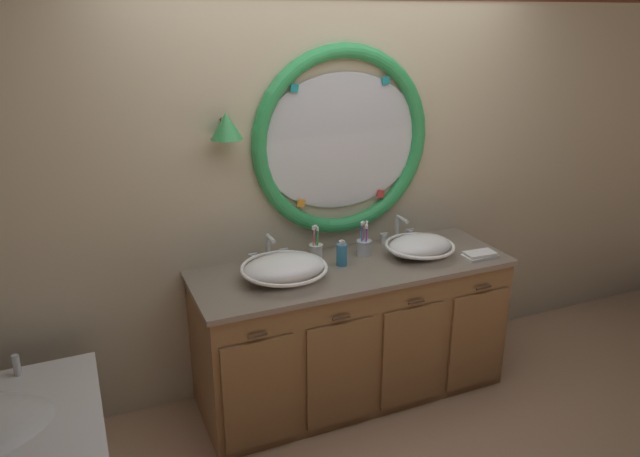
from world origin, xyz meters
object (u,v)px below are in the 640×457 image
Objects in this scene: toothbrush_holder_right at (364,246)px; toothbrush_holder_left at (316,249)px; soap_dispenser at (342,254)px; sink_basin_right at (420,246)px; folded_hand_towel at (480,255)px; sink_basin_left at (284,268)px.

toothbrush_holder_left is at bearing 167.53° from toothbrush_holder_right.
sink_basin_right is at bearing -6.58° from soap_dispenser.
toothbrush_holder_left is 0.97m from folded_hand_towel.
sink_basin_left is 1.14× the size of sink_basin_right.
sink_basin_left is 0.35m from toothbrush_holder_left.
toothbrush_holder_left is at bearing 121.44° from soap_dispenser.
toothbrush_holder_right is at bearing 14.77° from sink_basin_left.
sink_basin_right is at bearing -0.00° from sink_basin_left.
sink_basin_right is at bearing -26.53° from toothbrush_holder_right.
folded_hand_towel is at bearing -15.41° from soap_dispenser.
soap_dispenser is at bearing 173.42° from sink_basin_right.
sink_basin_right is 2.02× the size of toothbrush_holder_left.
toothbrush_holder_right is at bearing 25.81° from soap_dispenser.
folded_hand_towel is at bearing -27.62° from sink_basin_right.
toothbrush_holder_left is 1.30× the size of soap_dispenser.
sink_basin_left reaches higher than folded_hand_towel.
toothbrush_holder_right reaches higher than sink_basin_right.
toothbrush_holder_right is (-0.30, 0.15, -0.01)m from sink_basin_right.
sink_basin_right is 0.36m from folded_hand_towel.
sink_basin_left is 0.38m from soap_dispenser.
toothbrush_holder_left is at bearing 157.25° from folded_hand_towel.
toothbrush_holder_left is at bearing 37.32° from sink_basin_left.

